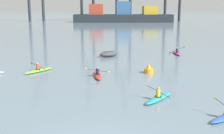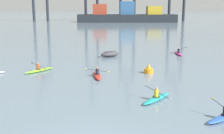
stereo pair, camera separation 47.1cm
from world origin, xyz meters
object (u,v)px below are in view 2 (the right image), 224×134
at_px(kayak_teal, 157,98).
at_px(kayak_red, 97,75).
at_px(container_barge, 126,16).
at_px(capsized_dinghy, 110,54).
at_px(channel_buoy, 149,70).
at_px(kayak_magenta, 178,53).
at_px(kayak_lime, 39,70).

xyz_separation_m(kayak_teal, kayak_red, (-4.38, 6.79, 0.00)).
height_order(container_barge, kayak_red, container_barge).
distance_m(capsized_dinghy, channel_buoy, 9.93).
height_order(channel_buoy, kayak_teal, same).
xyz_separation_m(container_barge, capsized_dinghy, (-7.60, -83.19, -2.33)).
relative_size(kayak_teal, kayak_magenta, 0.88).
bearing_deg(container_barge, kayak_red, -95.40).
bearing_deg(capsized_dinghy, channel_buoy, -68.03).
bearing_deg(kayak_magenta, kayak_red, -130.86).
distance_m(channel_buoy, kayak_lime, 10.93).
distance_m(container_barge, kayak_lime, 92.76).
distance_m(capsized_dinghy, kayak_teal, 17.61).
distance_m(channel_buoy, kayak_teal, 8.15).
bearing_deg(kayak_teal, kayak_red, 122.84).
xyz_separation_m(channel_buoy, kayak_lime, (-10.90, 0.85, -0.19)).
relative_size(capsized_dinghy, kayak_red, 0.82).
bearing_deg(container_barge, capsized_dinghy, -95.22).
bearing_deg(container_barge, kayak_magenta, -88.76).
height_order(kayak_teal, kayak_lime, kayak_teal).
distance_m(kayak_lime, kayak_magenta, 19.38).
bearing_deg(capsized_dinghy, kayak_lime, -130.70).
bearing_deg(kayak_red, container_barge, 84.60).
distance_m(kayak_lime, kayak_red, 6.31).
bearing_deg(kayak_teal, channel_buoy, 85.79).
height_order(capsized_dinghy, kayak_lime, kayak_lime).
relative_size(channel_buoy, kayak_teal, 0.33).
xyz_separation_m(capsized_dinghy, kayak_red, (-1.27, -10.54, -0.18)).
bearing_deg(kayak_magenta, kayak_lime, -148.60).
bearing_deg(channel_buoy, container_barge, 87.59).
bearing_deg(container_barge, channel_buoy, -92.41).
relative_size(kayak_lime, kayak_magenta, 0.88).
xyz_separation_m(capsized_dinghy, kayak_magenta, (9.36, 1.75, -0.18)).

